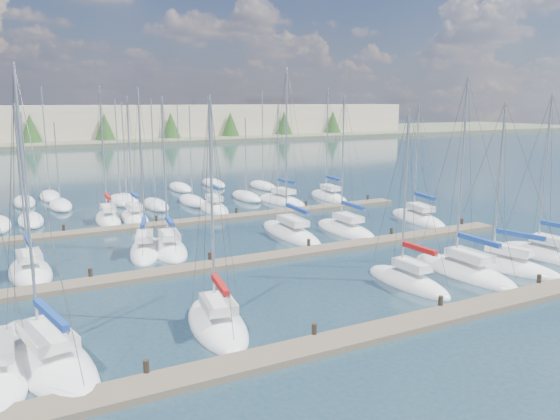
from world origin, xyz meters
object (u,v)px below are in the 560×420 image
sailboat_n (108,219)px  sailboat_j (169,249)px  sailboat_q (282,201)px  sailboat_d (408,282)px  sailboat_c (217,323)px  sailboat_k (290,233)px  sailboat_i (145,250)px  sailboat_f (502,265)px  sailboat_o (134,218)px  sailboat_b (46,356)px  sailboat_p (214,208)px  sailboat_r (329,197)px  sailboat_l (346,230)px  sailboat_m (418,219)px  sailboat_e (464,271)px  sailboat_g (545,254)px  sailboat_h (30,272)px

sailboat_n → sailboat_j: sailboat_n is taller
sailboat_q → sailboat_d: sailboat_q is taller
sailboat_c → sailboat_k: bearing=58.9°
sailboat_d → sailboat_i: bearing=127.6°
sailboat_f → sailboat_o: (-18.73, 27.04, 0.01)m
sailboat_b → sailboat_d: (20.84, 0.39, 0.02)m
sailboat_f → sailboat_k: 17.05m
sailboat_p → sailboat_r: (14.36, 0.15, 0.00)m
sailboat_p → sailboat_l: 15.97m
sailboat_r → sailboat_o: 22.93m
sailboat_r → sailboat_m: size_ratio=1.14×
sailboat_o → sailboat_k: size_ratio=0.84×
sailboat_e → sailboat_p: bearing=103.6°
sailboat_e → sailboat_d: size_ratio=1.18×
sailboat_r → sailboat_e: sailboat_e is taller
sailboat_n → sailboat_m: bearing=-22.9°
sailboat_j → sailboat_k: sailboat_k is taller
sailboat_n → sailboat_p: sailboat_n is taller
sailboat_o → sailboat_d: bearing=-66.4°
sailboat_g → sailboat_i: sailboat_i is taller
sailboat_b → sailboat_i: bearing=49.7°
sailboat_c → sailboat_h: bearing=128.3°
sailboat_n → sailboat_c: bearing=-85.7°
sailboat_d → sailboat_r: bearing=63.9°
sailboat_p → sailboat_q: bearing=10.1°
sailboat_e → sailboat_h: (-25.37, 13.15, -0.00)m
sailboat_r → sailboat_m: 14.06m
sailboat_c → sailboat_p: 30.35m
sailboat_o → sailboat_q: 16.93m
sailboat_f → sailboat_i: bearing=128.6°
sailboat_i → sailboat_c: bearing=-74.6°
sailboat_p → sailboat_k: sailboat_k is taller
sailboat_c → sailboat_h: 15.74m
sailboat_p → sailboat_h: sailboat_p is taller
sailboat_k → sailboat_d: bearing=-85.8°
sailboat_i → sailboat_q: bearing=52.0°
sailboat_e → sailboat_i: 22.88m
sailboat_o → sailboat_b: 28.93m
sailboat_p → sailboat_i: (-10.44, -12.93, 0.01)m
sailboat_p → sailboat_f: size_ratio=1.06×
sailboat_j → sailboat_e: bearing=-34.8°
sailboat_k → sailboat_m: bearing=0.6°
sailboat_g → sailboat_q: bearing=98.3°
sailboat_c → sailboat_g: 25.83m
sailboat_g → sailboat_f: bearing=179.5°
sailboat_e → sailboat_g: bearing=0.4°
sailboat_l → sailboat_d: (-4.51, -13.35, 0.01)m
sailboat_i → sailboat_n: bearing=108.2°
sailboat_p → sailboat_j: 16.07m
sailboat_f → sailboat_i: (-20.64, 15.26, 0.01)m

